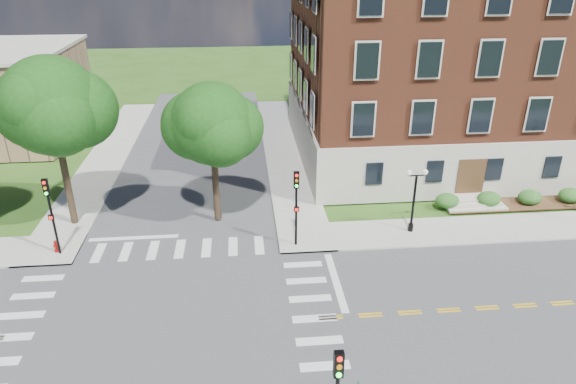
{
  "coord_description": "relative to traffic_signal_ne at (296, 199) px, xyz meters",
  "views": [
    {
      "loc": [
        4.0,
        -19.88,
        16.32
      ],
      "look_at": [
        6.64,
        7.9,
        3.2
      ],
      "focal_mm": 32.0,
      "sensor_mm": 36.0,
      "label": 1
    }
  ],
  "objects": [
    {
      "name": "tree_c",
      "position": [
        -14.22,
        4.19,
        4.79
      ],
      "size": [
        5.98,
        5.98,
        10.87
      ],
      "color": "black",
      "rests_on": "ground"
    },
    {
      "name": "fire_hydrant",
      "position": [
        -14.25,
        0.55,
        -2.72
      ],
      "size": [
        0.35,
        0.35,
        0.75
      ],
      "color": "#9A130B",
      "rests_on": "ground"
    },
    {
      "name": "stop_bar_east",
      "position": [
        1.77,
        -3.89,
        -3.19
      ],
      "size": [
        0.4,
        5.5,
        0.0
      ],
      "primitive_type": "cube",
      "color": "silver",
      "rests_on": "ground"
    },
    {
      "name": "road_ew",
      "position": [
        -7.03,
        -6.89,
        -3.18
      ],
      "size": [
        90.0,
        12.0,
        0.01
      ],
      "primitive_type": "cube",
      "color": "#3D3D3F",
      "rests_on": "ground"
    },
    {
      "name": "traffic_signal_nw",
      "position": [
        -14.02,
        0.31,
        0.0
      ],
      "size": [
        0.35,
        0.39,
        4.8
      ],
      "color": "black",
      "rests_on": "ground"
    },
    {
      "name": "traffic_signal_ne",
      "position": [
        0.0,
        0.0,
        0.0
      ],
      "size": [
        0.32,
        0.35,
        4.8
      ],
      "color": "black",
      "rests_on": "ground"
    },
    {
      "name": "twin_lamp_west",
      "position": [
        7.48,
        0.99,
        -0.66
      ],
      "size": [
        1.36,
        0.36,
        4.23
      ],
      "color": "black",
      "rests_on": "ground"
    },
    {
      "name": "sidewalk_ne",
      "position": [
        8.34,
        8.48,
        -3.13
      ],
      "size": [
        34.0,
        34.0,
        0.12
      ],
      "color": "#9E9B93",
      "rests_on": "ground"
    },
    {
      "name": "ground",
      "position": [
        -7.03,
        -6.89,
        -3.19
      ],
      "size": [
        160.0,
        160.0,
        0.0
      ],
      "primitive_type": "plane",
      "color": "#284C15",
      "rests_on": "ground"
    },
    {
      "name": "main_building",
      "position": [
        16.97,
        15.1,
        5.15
      ],
      "size": [
        30.6,
        22.4,
        16.5
      ],
      "color": "#BCB7A6",
      "rests_on": "ground"
    },
    {
      "name": "road_ns",
      "position": [
        -7.03,
        -6.89,
        -3.18
      ],
      "size": [
        12.0,
        90.0,
        0.01
      ],
      "primitive_type": "cube",
      "color": "#3D3D3F",
      "rests_on": "ground"
    },
    {
      "name": "crosswalk_east",
      "position": [
        0.17,
        -6.89,
        -3.19
      ],
      "size": [
        2.2,
        10.2,
        0.02
      ],
      "primitive_type": null,
      "color": "silver",
      "rests_on": "ground"
    },
    {
      "name": "tree_d",
      "position": [
        -4.83,
        3.82,
        3.52
      ],
      "size": [
        5.16,
        5.16,
        9.19
      ],
      "color": "black",
      "rests_on": "ground"
    },
    {
      "name": "shrub_row",
      "position": [
        19.97,
        3.91,
        -3.19
      ],
      "size": [
        18.0,
        2.0,
        1.3
      ],
      "primitive_type": null,
      "color": "#27541C",
      "rests_on": "ground"
    }
  ]
}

